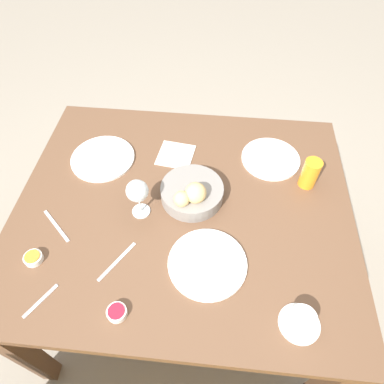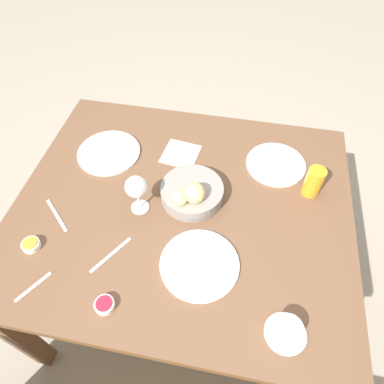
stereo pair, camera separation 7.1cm
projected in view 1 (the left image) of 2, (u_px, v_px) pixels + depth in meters
ground_plane at (186, 286)px, 1.79m from camera, size 10.00×10.00×0.00m
dining_table at (184, 219)px, 1.30m from camera, size 1.21×1.03×0.72m
bread_basket at (192, 193)px, 1.22m from camera, size 0.23×0.23×0.12m
plate_near_left at (271, 159)px, 1.37m from camera, size 0.23×0.23×0.01m
plate_near_right at (103, 158)px, 1.37m from camera, size 0.25×0.25×0.01m
plate_far_center at (207, 263)px, 1.08m from camera, size 0.25×0.25×0.01m
juice_glass at (310, 173)px, 1.24m from camera, size 0.06×0.06×0.12m
wine_glass at (137, 192)px, 1.12m from camera, size 0.08×0.08×0.16m
coffee_cup at (301, 321)px, 0.95m from camera, size 0.12×0.12×0.06m
jam_bowl_berry at (117, 312)px, 0.98m from camera, size 0.06×0.06×0.02m
jam_bowl_honey at (33, 258)px, 1.09m from camera, size 0.06×0.06×0.02m
fork_silver at (117, 261)px, 1.09m from camera, size 0.10×0.15×0.00m
knife_silver at (56, 226)px, 1.17m from camera, size 0.13×0.12×0.00m
spoon_coffee at (41, 301)px, 1.01m from camera, size 0.07×0.11×0.00m
napkin at (176, 155)px, 1.38m from camera, size 0.15×0.15×0.00m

